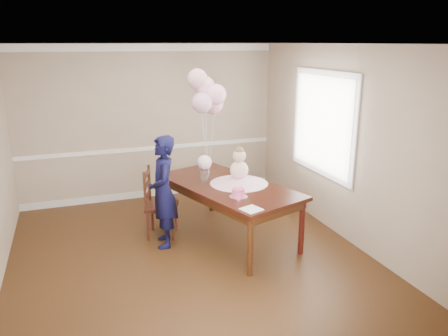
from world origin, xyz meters
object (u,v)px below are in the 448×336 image
Objects in this scene: woman at (163,192)px; dining_chair_seat at (162,206)px; dining_table_top at (228,186)px; birthday_cake at (238,192)px.

dining_chair_seat is at bearing -178.59° from woman.
dining_chair_seat is 0.28× the size of woman.
birthday_cake is (-0.05, -0.53, 0.09)m from dining_table_top.
woman reaches higher than birthday_cake.
woman is (-0.89, 0.10, -0.01)m from dining_table_top.
woman reaches higher than dining_table_top.
dining_table_top is 1.00m from dining_chair_seat.
dining_chair_seat is 0.45m from woman.
dining_chair_seat is (-0.86, 0.40, -0.33)m from dining_table_top.
birthday_cake is at bearing -28.79° from dining_chair_seat.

